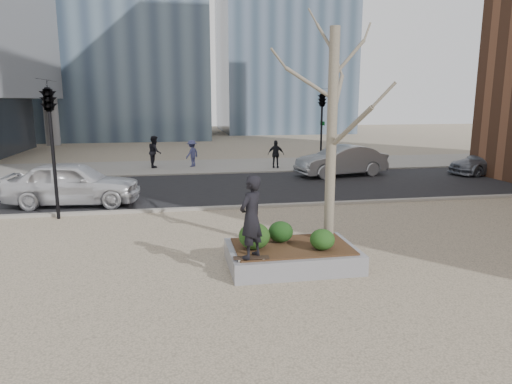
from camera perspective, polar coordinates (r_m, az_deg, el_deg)
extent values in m
plane|color=tan|center=(10.82, -0.73, -9.46)|extent=(120.00, 120.00, 0.00)
cube|color=black|center=(20.40, -5.40, 0.48)|extent=(60.00, 8.00, 0.02)
cube|color=gray|center=(27.29, -6.67, 3.22)|extent=(60.00, 6.00, 0.02)
cube|color=gray|center=(10.94, 4.49, -8.00)|extent=(3.00, 2.00, 0.45)
cube|color=#382314|center=(10.86, 4.51, -6.78)|extent=(2.70, 1.70, 0.04)
ellipsoid|color=#173F14|center=(10.50, -0.21, -5.52)|extent=(0.72, 0.72, 0.61)
ellipsoid|color=black|center=(11.03, 3.11, -4.98)|extent=(0.59, 0.59, 0.51)
ellipsoid|color=#1A4014|center=(10.57, 8.29, -5.89)|extent=(0.57, 0.57, 0.48)
imported|color=black|center=(9.68, -0.61, -3.14)|extent=(0.77, 0.76, 1.79)
imported|color=silver|center=(18.19, -21.88, 1.02)|extent=(4.97, 2.39, 1.64)
imported|color=gray|center=(23.99, 10.59, 3.87)|extent=(4.92, 2.41, 1.55)
imported|color=slate|center=(27.07, 26.78, 3.31)|extent=(4.39, 2.42, 1.21)
imported|color=black|center=(27.08, -12.53, 4.95)|extent=(0.73, 0.92, 1.84)
imported|color=#3D416E|center=(27.12, -8.00, 4.81)|extent=(1.09, 1.14, 1.55)
imported|color=black|center=(26.27, 2.51, 4.74)|extent=(1.00, 0.64, 1.59)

